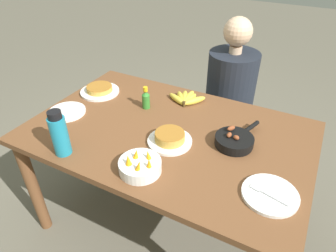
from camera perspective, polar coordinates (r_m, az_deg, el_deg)
ground_plane at (r=2.19m, az=0.00°, el=-17.18°), size 14.00×14.00×0.00m
dining_table at (r=1.72m, az=0.00°, el=-3.48°), size 1.54×0.99×0.76m
banana_bunch at (r=1.92m, az=3.47°, el=5.22°), size 0.25×0.20×0.04m
skillet at (r=1.58m, az=12.57°, el=-2.68°), size 0.20×0.31×0.08m
frittata_plate_center at (r=2.07m, az=-12.88°, el=6.69°), size 0.26×0.26×0.05m
frittata_plate_side at (r=1.56m, az=0.34°, el=-2.38°), size 0.23×0.23×0.06m
empty_plate_near_front at (r=1.91m, az=-18.69°, el=2.59°), size 0.22×0.22×0.02m
empty_plate_far_left at (r=1.37m, az=18.85°, el=-12.26°), size 0.24×0.24×0.02m
fruit_bowl_mango at (r=1.39m, az=-5.36°, el=-7.53°), size 0.20×0.20×0.11m
water_bottle at (r=1.53m, az=-19.98°, el=-1.45°), size 0.08×0.08×0.24m
hot_sauce_bottle at (r=1.84m, az=-4.24°, el=5.17°), size 0.05×0.05×0.14m
person_figure at (r=2.37m, az=11.25°, el=2.83°), size 0.39×0.39×1.21m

